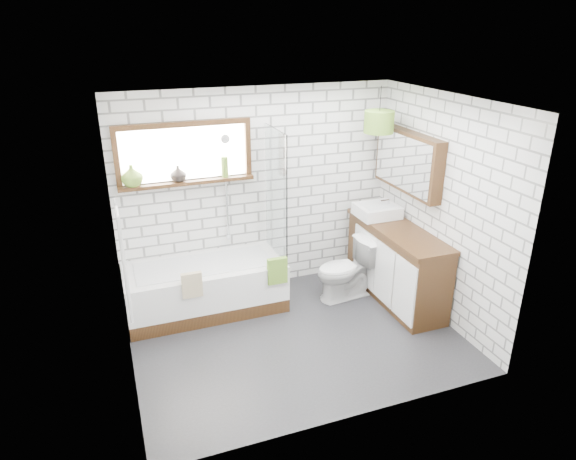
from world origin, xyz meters
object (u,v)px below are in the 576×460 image
object	(u,v)px
vanity	(396,263)
pendant	(379,122)
toilet	(346,270)
bathtub	(205,287)
basin	(377,211)

from	to	relation	value
vanity	pendant	distance (m)	1.69
vanity	toilet	world-z (taller)	vanity
bathtub	vanity	world-z (taller)	vanity
basin	pendant	bearing A→B (deg)	-163.78
bathtub	pendant	size ratio (longest dim) A/B	5.27
toilet	pendant	distance (m)	1.79
vanity	pendant	bearing A→B (deg)	107.24
basin	toilet	bearing A→B (deg)	-156.81
vanity	bathtub	bearing A→B (deg)	166.90
vanity	basin	bearing A→B (deg)	98.03
basin	toilet	distance (m)	0.83
vanity	pendant	world-z (taller)	pendant
toilet	vanity	bearing A→B (deg)	64.00
basin	pendant	world-z (taller)	pendant
vanity	basin	distance (m)	0.69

